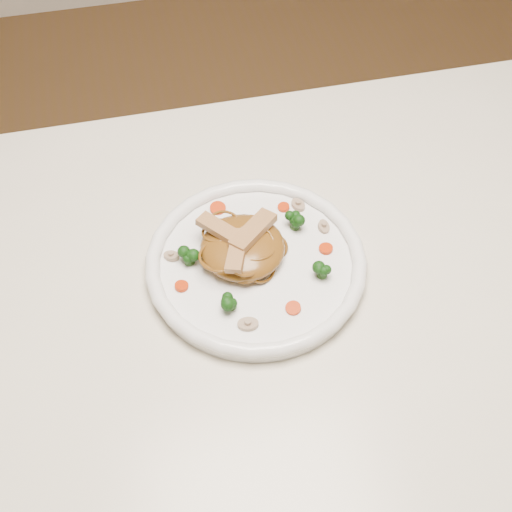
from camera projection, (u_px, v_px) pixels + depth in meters
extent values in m
plane|color=brown|center=(271.00, 486.00, 1.48)|extent=(4.00, 4.00, 0.00)
cube|color=beige|center=(281.00, 300.00, 0.90)|extent=(1.20, 0.80, 0.04)
cylinder|color=brown|center=(476.00, 226.00, 1.48)|extent=(0.06, 0.06, 0.71)
cylinder|color=white|center=(256.00, 266.00, 0.91)|extent=(0.38, 0.38, 0.02)
ellipsoid|color=brown|center=(243.00, 247.00, 0.89)|extent=(0.14, 0.14, 0.04)
cube|color=tan|center=(253.00, 231.00, 0.88)|extent=(0.07, 0.07, 0.01)
cube|color=tan|center=(220.00, 229.00, 0.89)|extent=(0.06, 0.06, 0.01)
cube|color=tan|center=(237.00, 251.00, 0.86)|extent=(0.04, 0.07, 0.01)
cylinder|color=red|center=(284.00, 207.00, 0.96)|extent=(0.02, 0.02, 0.00)
cylinder|color=red|center=(182.00, 286.00, 0.87)|extent=(0.02, 0.02, 0.00)
cylinder|color=red|center=(326.00, 249.00, 0.91)|extent=(0.02, 0.02, 0.00)
cylinder|color=red|center=(218.00, 208.00, 0.96)|extent=(0.03, 0.03, 0.00)
cylinder|color=red|center=(293.00, 308.00, 0.85)|extent=(0.02, 0.02, 0.00)
cylinder|color=tan|center=(248.00, 324.00, 0.84)|extent=(0.03, 0.03, 0.01)
cylinder|color=tan|center=(324.00, 227.00, 0.93)|extent=(0.02, 0.02, 0.01)
cylinder|color=tan|center=(171.00, 256.00, 0.90)|extent=(0.03, 0.03, 0.01)
cylinder|color=tan|center=(298.00, 205.00, 0.96)|extent=(0.03, 0.03, 0.01)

